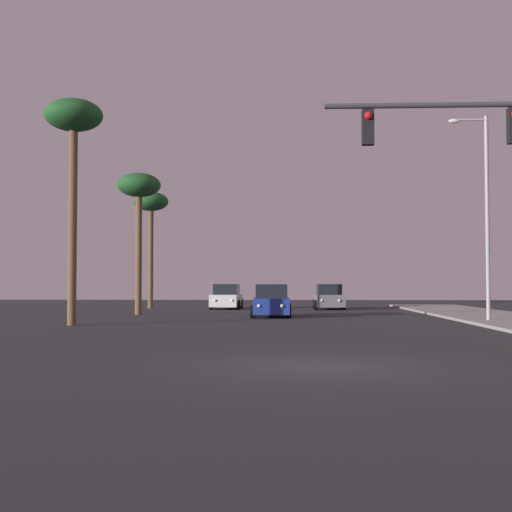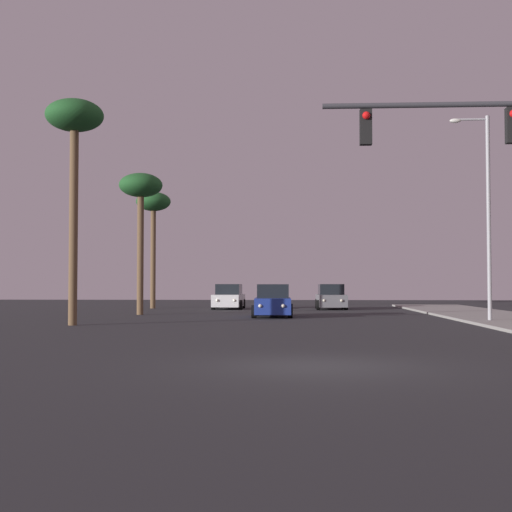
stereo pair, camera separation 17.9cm
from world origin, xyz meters
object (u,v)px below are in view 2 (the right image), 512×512
object	(u,v)px
palm_tree_mid	(141,192)
palm_tree_far	(153,208)
car_white	(229,298)
street_lamp	(485,206)
car_blue	(273,302)
car_grey	(331,298)
palm_tree_near	(74,129)

from	to	relation	value
palm_tree_mid	palm_tree_far	bearing A→B (deg)	97.35
car_white	street_lamp	bearing A→B (deg)	130.03
car_white	palm_tree_mid	size ratio (longest dim) A/B	0.55
car_blue	palm_tree_far	bearing A→B (deg)	-55.72
palm_tree_mid	car_blue	bearing A→B (deg)	-15.86
car_white	car_grey	bearing A→B (deg)	-178.33
palm_tree_far	palm_tree_mid	distance (m)	10.09
street_lamp	palm_tree_mid	size ratio (longest dim) A/B	1.15
palm_tree_near	palm_tree_far	bearing A→B (deg)	91.93
street_lamp	palm_tree_far	distance (m)	25.10
car_grey	car_white	size ratio (longest dim) A/B	1.00
car_grey	palm_tree_near	size ratio (longest dim) A/B	0.46
car_grey	car_white	xyz separation A→B (m)	(-6.88, 0.02, 0.00)
car_blue	car_grey	world-z (taller)	same
car_grey	street_lamp	bearing A→B (deg)	108.01
car_white	car_blue	bearing A→B (deg)	108.33
car_blue	car_white	distance (m)	11.69
car_blue	car_grey	distance (m)	11.74
palm_tree_far	palm_tree_mid	size ratio (longest dim) A/B	1.03
car_white	street_lamp	distance (m)	21.21
street_lamp	palm_tree_mid	xyz separation A→B (m)	(-16.90, 7.20, 1.66)
street_lamp	palm_tree_near	xyz separation A→B (m)	(-17.51, -2.80, 3.02)
car_blue	palm_tree_far	size ratio (longest dim) A/B	0.54
car_white	palm_tree_near	world-z (taller)	palm_tree_near
car_blue	palm_tree_near	size ratio (longest dim) A/B	0.46
palm_tree_near	palm_tree_far	distance (m)	20.04
car_grey	street_lamp	size ratio (longest dim) A/B	0.48
car_blue	car_grey	bearing A→B (deg)	-109.03
palm_tree_far	palm_tree_mid	bearing A→B (deg)	-82.65
car_white	street_lamp	world-z (taller)	street_lamp
palm_tree_near	palm_tree_far	xyz separation A→B (m)	(-0.68, 20.00, -1.13)
car_blue	palm_tree_mid	xyz separation A→B (m)	(-7.39, 2.10, 6.02)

